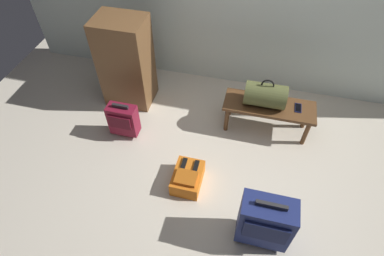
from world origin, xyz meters
The scene contains 8 objects.
ground_plane centered at (0.00, 0.00, 0.00)m, with size 6.60×6.60×0.00m, color beige.
bench centered at (0.30, 0.77, 0.32)m, with size 1.00×0.36×0.38m.
duffel_bag_olive centered at (0.22, 0.77, 0.51)m, with size 0.44×0.26×0.34m.
cell_phone centered at (0.60, 0.79, 0.38)m, with size 0.07×0.14×0.01m.
suitcase_upright_navy centered at (0.37, -0.57, 0.31)m, with size 0.44×0.26×0.61m.
suitcase_small_burgundy centered at (-1.26, 0.29, 0.24)m, with size 0.32×0.19×0.46m.
backpack_orange centered at (-0.40, -0.18, 0.09)m, with size 0.28×0.38×0.21m.
side_cabinet centered at (-1.41, 0.90, 0.55)m, with size 0.56×0.44×1.10m.
Camera 1 is at (0.05, -1.80, 2.72)m, focal length 28.73 mm.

